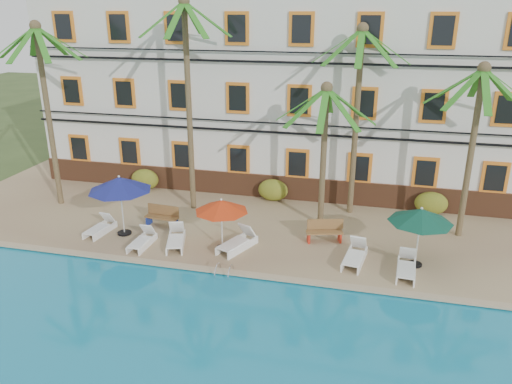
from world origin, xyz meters
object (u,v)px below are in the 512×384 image
(palm_a, at_px, (45,92))
(pool_ladder, at_px, (224,273))
(lounger_c, at_px, (176,239))
(lounger_f, at_px, (406,267))
(umbrella_red, at_px, (221,206))
(bench_left, at_px, (162,216))
(lounger_d, at_px, (238,242))
(umbrella_green, at_px, (421,216))
(lounger_a, at_px, (100,227))
(umbrella_blue, at_px, (120,184))
(palm_c, at_px, (325,134))
(bench_right, at_px, (324,230))
(lounger_e, at_px, (355,255))
(lounger_b, at_px, (142,240))
(palm_d, at_px, (358,97))
(palm_b, at_px, (188,81))
(palm_e, at_px, (475,128))

(palm_a, distance_m, pool_ladder, 12.28)
(lounger_c, height_order, lounger_f, lounger_c)
(umbrella_red, height_order, bench_left, umbrella_red)
(umbrella_red, bearing_deg, pool_ladder, -70.89)
(lounger_d, distance_m, bench_left, 4.09)
(umbrella_green, xyz_separation_m, lounger_c, (-9.39, -0.56, -1.74))
(pool_ladder, bearing_deg, lounger_a, 161.36)
(umbrella_blue, bearing_deg, palm_c, 20.65)
(umbrella_blue, relative_size, lounger_d, 1.30)
(umbrella_red, relative_size, bench_right, 1.37)
(palm_c, bearing_deg, lounger_e, -62.33)
(umbrella_blue, xyz_separation_m, umbrella_green, (11.95, 0.08, -0.24))
(palm_c, distance_m, lounger_c, 7.54)
(umbrella_red, bearing_deg, lounger_a, 178.45)
(lounger_b, bearing_deg, umbrella_blue, 145.63)
(lounger_c, distance_m, lounger_e, 7.17)
(palm_d, bearing_deg, umbrella_green, -59.63)
(palm_a, relative_size, lounger_c, 4.45)
(lounger_f, xyz_separation_m, bench_right, (-3.22, 2.02, 0.19))
(palm_b, bearing_deg, palm_e, -1.12)
(lounger_d, height_order, bench_left, bench_left)
(palm_e, bearing_deg, lounger_f, -120.28)
(umbrella_blue, height_order, bench_right, umbrella_blue)
(palm_a, distance_m, palm_b, 6.70)
(umbrella_blue, xyz_separation_m, lounger_c, (2.56, -0.48, -1.98))
(umbrella_green, bearing_deg, palm_c, 143.11)
(palm_d, height_order, lounger_a, palm_d)
(lounger_c, height_order, lounger_e, lounger_e)
(lounger_e, distance_m, bench_left, 8.60)
(bench_left, bearing_deg, palm_d, 23.93)
(palm_c, xyz_separation_m, lounger_a, (-9.07, -3.17, -3.87))
(palm_e, height_order, umbrella_red, palm_e)
(lounger_a, height_order, pool_ladder, lounger_a)
(palm_b, distance_m, lounger_b, 7.28)
(lounger_b, distance_m, lounger_d, 3.89)
(umbrella_red, bearing_deg, lounger_e, 0.82)
(palm_e, xyz_separation_m, umbrella_green, (-1.94, -3.20, -2.65))
(lounger_c, xyz_separation_m, bench_left, (-1.31, 1.68, 0.19))
(palm_a, relative_size, palm_d, 1.01)
(umbrella_red, bearing_deg, lounger_c, -174.52)
(pool_ladder, bearing_deg, umbrella_blue, 156.58)
(lounger_e, bearing_deg, umbrella_red, -179.18)
(palm_e, distance_m, bench_left, 13.48)
(palm_e, distance_m, umbrella_green, 4.58)
(palm_e, distance_m, lounger_a, 15.95)
(umbrella_green, distance_m, bench_right, 4.10)
(bench_left, xyz_separation_m, pool_ladder, (3.90, -3.43, -0.47))
(umbrella_blue, relative_size, lounger_f, 1.43)
(umbrella_red, height_order, lounger_d, umbrella_red)
(lounger_d, bearing_deg, umbrella_green, 2.19)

